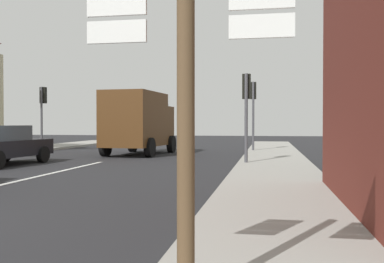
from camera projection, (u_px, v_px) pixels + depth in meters
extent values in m
plane|color=#232326|center=(79.00, 167.00, 15.16)|extent=(80.00, 80.00, 0.00)
cube|color=gray|center=(276.00, 176.00, 12.00)|extent=(2.62, 44.00, 0.14)
cube|color=silver|center=(13.00, 182.00, 11.23)|extent=(0.16, 12.00, 0.01)
cube|color=black|center=(1.00, 148.00, 15.83)|extent=(2.00, 4.30, 0.60)
cylinder|color=black|center=(5.00, 154.00, 17.36)|extent=(0.26, 0.65, 0.64)
cylinder|color=black|center=(43.00, 154.00, 16.95)|extent=(0.26, 0.65, 0.64)
cube|color=#4C2D14|center=(135.00, 119.00, 20.71)|extent=(2.45, 3.84, 2.60)
cube|color=#4C2D14|center=(152.00, 125.00, 23.14)|extent=(2.17, 1.44, 2.00)
cube|color=#47515B|center=(152.00, 110.00, 23.17)|extent=(1.76, 0.22, 0.70)
cylinder|color=black|center=(133.00, 144.00, 23.38)|extent=(0.34, 0.92, 0.90)
cylinder|color=black|center=(171.00, 144.00, 22.84)|extent=(0.34, 0.92, 0.90)
cylinder|color=black|center=(105.00, 147.00, 20.08)|extent=(0.34, 0.92, 0.90)
cylinder|color=black|center=(150.00, 147.00, 19.54)|extent=(0.34, 0.92, 0.90)
cylinder|color=brown|center=(186.00, 115.00, 3.35)|extent=(0.14, 0.14, 3.20)
cube|color=white|center=(117.00, 32.00, 3.48)|extent=(0.50, 0.03, 0.18)
cube|color=black|center=(117.00, 32.00, 3.50)|extent=(0.43, 0.01, 0.13)
cube|color=white|center=(261.00, 26.00, 3.28)|extent=(0.50, 0.03, 0.18)
cube|color=black|center=(262.00, 27.00, 3.30)|extent=(0.43, 0.01, 0.13)
cylinder|color=#47474C|center=(253.00, 117.00, 22.57)|extent=(0.12, 0.12, 3.73)
cube|color=black|center=(253.00, 91.00, 22.74)|extent=(0.30, 0.28, 0.90)
sphere|color=#360303|center=(253.00, 86.00, 22.87)|extent=(0.18, 0.18, 0.18)
sphere|color=orange|center=(253.00, 91.00, 22.88)|extent=(0.18, 0.18, 0.18)
sphere|color=black|center=(253.00, 96.00, 22.88)|extent=(0.18, 0.18, 0.18)
cylinder|color=#47474C|center=(42.00, 119.00, 23.75)|extent=(0.12, 0.12, 3.57)
cube|color=black|center=(43.00, 95.00, 23.92)|extent=(0.30, 0.28, 0.90)
sphere|color=#360303|center=(45.00, 91.00, 24.05)|extent=(0.18, 0.18, 0.18)
sphere|color=orange|center=(45.00, 96.00, 24.06)|extent=(0.18, 0.18, 0.18)
sphere|color=black|center=(45.00, 101.00, 24.06)|extent=(0.18, 0.18, 0.18)
cylinder|color=#47474C|center=(246.00, 120.00, 15.46)|extent=(0.12, 0.12, 3.34)
cube|color=black|center=(247.00, 87.00, 15.64)|extent=(0.30, 0.28, 0.90)
sphere|color=#360303|center=(247.00, 79.00, 15.77)|extent=(0.18, 0.18, 0.18)
sphere|color=orange|center=(247.00, 87.00, 15.78)|extent=(0.18, 0.18, 0.18)
sphere|color=black|center=(247.00, 95.00, 15.78)|extent=(0.18, 0.18, 0.18)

